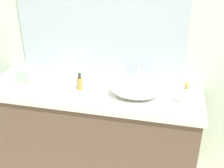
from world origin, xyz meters
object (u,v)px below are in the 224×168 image
at_px(lotion_bottle, 186,95).
at_px(tissue_box, 27,74).
at_px(soap_dispenser, 80,83).
at_px(sink_basin, 135,88).

bearing_deg(lotion_bottle, tissue_box, 175.78).
distance_m(soap_dispenser, tissue_box, 0.48).
distance_m(lotion_bottle, tissue_box, 1.28).
distance_m(sink_basin, tissue_box, 0.92).
xyz_separation_m(sink_basin, lotion_bottle, (0.36, -0.04, 0.01)).
height_order(sink_basin, lotion_bottle, lotion_bottle).
bearing_deg(tissue_box, lotion_bottle, -4.22).
height_order(sink_basin, tissue_box, tissue_box).
height_order(lotion_bottle, tissue_box, lotion_bottle).
bearing_deg(lotion_bottle, soap_dispenser, 176.32).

